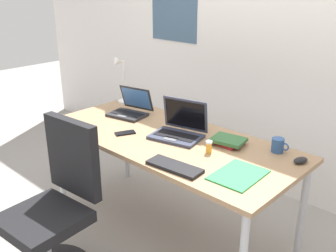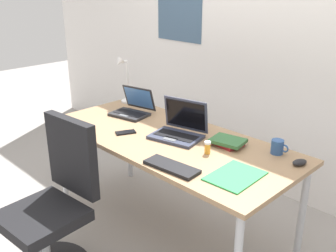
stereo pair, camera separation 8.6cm
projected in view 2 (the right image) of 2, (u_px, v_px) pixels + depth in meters
The scene contains 14 objects.
ground_plane at pixel (168, 229), 2.89m from camera, with size 12.00×12.00×0.00m, color gray.
wall_back at pixel (265, 36), 3.14m from camera, with size 6.00×0.13×2.60m.
desk at pixel (168, 145), 2.64m from camera, with size 1.80×0.80×0.74m.
desk_lamp at pixel (124, 80), 3.26m from camera, with size 0.12×0.18×0.40m.
laptop_front_left at pixel (179, 130), 2.62m from camera, with size 0.38×0.33×0.24m.
laptop_center at pixel (132, 109), 3.04m from camera, with size 0.33×0.31×0.21m.
external_keyboard at pixel (172, 167), 2.19m from camera, with size 0.33×0.12×0.02m, color black.
computer_mouse at pixel (300, 162), 2.23m from camera, with size 0.06×0.10×0.03m, color black.
cell_phone at pixel (126, 132), 2.69m from camera, with size 0.06×0.14×0.01m, color black.
pill_bottle at pixel (207, 147), 2.36m from camera, with size 0.04×0.04×0.08m.
book_stack at pixel (227, 142), 2.49m from camera, with size 0.23×0.19×0.04m.
paper_folder_by_keyboard at pixel (235, 176), 2.10m from camera, with size 0.23×0.31×0.01m, color green.
coffee_mug at pixel (278, 147), 2.36m from camera, with size 0.11×0.08×0.09m.
office_chair at pixel (54, 214), 2.38m from camera, with size 0.52×0.56×0.97m.
Camera 2 is at (1.72, -1.70, 1.75)m, focal length 41.74 mm.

